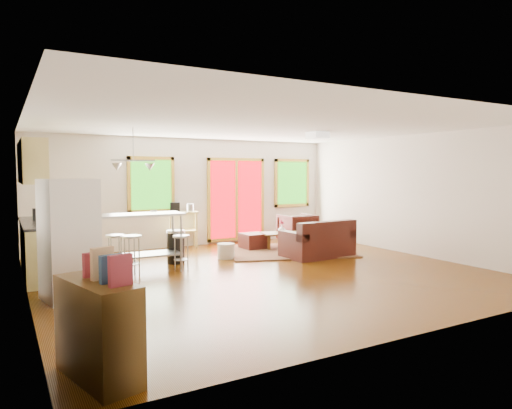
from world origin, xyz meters
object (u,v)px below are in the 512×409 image
rug (288,251)px  armchair (297,227)px  ottoman (254,241)px  island (138,231)px  refrigerator (70,239)px  loveseat (319,242)px  coffee_table (282,235)px  kitchen_cart (182,217)px

rug → armchair: 1.35m
ottoman → island: (-2.96, -0.98, 0.53)m
rug → refrigerator: size_ratio=1.59×
loveseat → island: island is taller
ottoman → island: bearing=-161.7°
loveseat → armchair: size_ratio=1.84×
ottoman → coffee_table: bearing=-24.1°
armchair → kitchen_cart: kitchen_cart is taller
loveseat → coffee_table: 1.28m
rug → refrigerator: refrigerator is taller
rug → coffee_table: 0.52m
rug → ottoman: ottoman is taller
armchair → island: size_ratio=0.49×
coffee_table → kitchen_cart: bearing=147.1°
ottoman → loveseat: bearing=-65.4°
refrigerator → island: bearing=36.1°
rug → coffee_table: (0.11, 0.41, 0.31)m
ottoman → kitchen_cart: bearing=143.8°
rug → island: 3.55m
rug → armchair: size_ratio=3.30×
loveseat → ottoman: 1.71m
coffee_table → kitchen_cart: 2.42m
rug → ottoman: (-0.50, 0.68, 0.17)m
rug → kitchen_cart: (-1.89, 1.70, 0.72)m
coffee_table → ottoman: (-0.61, 0.27, -0.14)m
loveseat → armchair: bearing=66.0°
loveseat → ottoman: (-0.71, 1.55, -0.12)m
armchair → kitchen_cart: (-2.79, 0.77, 0.33)m
ottoman → kitchen_cart: kitchen_cart is taller
armchair → refrigerator: (-5.68, -2.67, 0.44)m
coffee_table → refrigerator: size_ratio=0.62×
loveseat → kitchen_cart: kitchen_cart is taller
coffee_table → ottoman: size_ratio=1.90×
armchair → ottoman: (-1.39, -0.25, -0.22)m
ottoman → island: 3.16m
kitchen_cart → loveseat: bearing=-50.7°
loveseat → refrigerator: refrigerator is taller
ottoman → refrigerator: size_ratio=0.33×
armchair → island: (-4.36, -1.23, 0.30)m
armchair → ottoman: 1.43m
ottoman → kitchen_cart: 1.81m
loveseat → coffee_table: loveseat is taller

